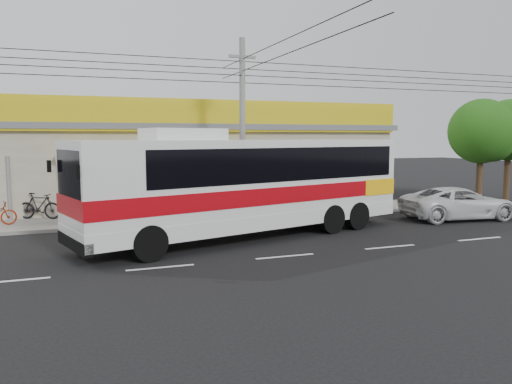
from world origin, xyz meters
The scene contains 10 objects.
ground centered at (0.00, 0.00, 0.00)m, with size 120.00×120.00×0.00m, color black.
sidewalk centered at (0.00, 6.00, 0.07)m, with size 30.00×3.20×0.15m, color slate.
lane_markings centered at (0.00, -2.50, 0.00)m, with size 50.00×0.12×0.01m, color silver, non-canonical shape.
storefront_building centered at (-0.01, 11.54, 2.30)m, with size 22.60×9.20×5.70m.
coach_bus centered at (0.17, 0.86, 2.21)m, with size 13.64×6.30×4.12m.
motorbike_dark centered at (-7.79, 7.28, 0.75)m, with size 0.56×1.99×1.20m, color black.
white_car centered at (10.59, 1.46, 0.75)m, with size 2.48×5.38×1.49m, color silver.
utility_pole centered at (0.83, 4.20, 6.71)m, with size 34.00×14.00×8.14m.
tree_near centered at (15.25, 4.87, 4.03)m, with size 3.59×3.59×5.95m.
tree_far centered at (18.38, 5.90, 4.12)m, with size 3.67×3.67×6.08m.
Camera 1 is at (-6.32, -16.92, 3.82)m, focal length 35.00 mm.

